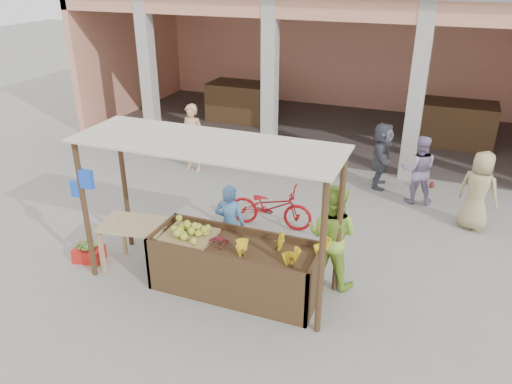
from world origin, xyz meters
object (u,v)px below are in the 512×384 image
at_px(fruit_stall, 235,269).
at_px(red_crate, 89,254).
at_px(motorcycle, 271,206).
at_px(side_table, 135,231).
at_px(vendor_green, 332,233).
at_px(vendor_blue, 230,222).

xyz_separation_m(fruit_stall, red_crate, (-2.72, -0.12, -0.27)).
bearing_deg(motorcycle, red_crate, 127.55).
distance_m(fruit_stall, motorcycle, 2.17).
xyz_separation_m(side_table, vendor_green, (3.08, 0.81, 0.17)).
xyz_separation_m(fruit_stall, side_table, (-1.77, -0.03, 0.32)).
xyz_separation_m(side_table, red_crate, (-0.95, -0.10, -0.60)).
xyz_separation_m(red_crate, motorcycle, (2.52, 2.29, 0.32)).
relative_size(side_table, motorcycle, 0.68).
bearing_deg(red_crate, vendor_blue, 8.77).
distance_m(fruit_stall, vendor_blue, 0.92).
relative_size(side_table, vendor_green, 0.65).
bearing_deg(red_crate, fruit_stall, -9.14).
relative_size(side_table, red_crate, 2.42).
distance_m(side_table, red_crate, 1.12).
distance_m(side_table, vendor_blue, 1.56).
relative_size(side_table, vendor_blue, 0.76).
bearing_deg(fruit_stall, side_table, -179.08).
distance_m(red_crate, motorcycle, 3.42).
distance_m(vendor_blue, vendor_green, 1.73).
distance_m(fruit_stall, red_crate, 2.73).
distance_m(red_crate, vendor_green, 4.20).
bearing_deg(side_table, fruit_stall, -8.18).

